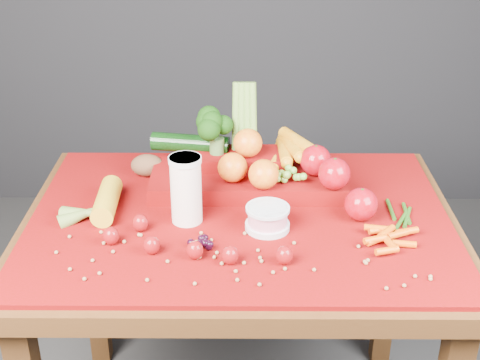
{
  "coord_description": "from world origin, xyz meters",
  "views": [
    {
      "loc": [
        0.01,
        -1.47,
        1.6
      ],
      "look_at": [
        0.0,
        0.02,
        0.85
      ],
      "focal_mm": 50.0,
      "sensor_mm": 36.0,
      "label": 1
    }
  ],
  "objects_px": {
    "milk_glass": "(186,187)",
    "produce_mound": "(258,167)",
    "table": "(240,250)",
    "yogurt_bowl": "(268,217)"
  },
  "relations": [
    {
      "from": "table",
      "to": "milk_glass",
      "type": "relative_size",
      "value": 6.35
    },
    {
      "from": "produce_mound",
      "to": "milk_glass",
      "type": "bearing_deg",
      "value": -134.81
    },
    {
      "from": "table",
      "to": "produce_mound",
      "type": "height_order",
      "value": "produce_mound"
    },
    {
      "from": "produce_mound",
      "to": "table",
      "type": "bearing_deg",
      "value": -107.5
    },
    {
      "from": "yogurt_bowl",
      "to": "milk_glass",
      "type": "bearing_deg",
      "value": 169.0
    },
    {
      "from": "yogurt_bowl",
      "to": "produce_mound",
      "type": "relative_size",
      "value": 0.18
    },
    {
      "from": "table",
      "to": "yogurt_bowl",
      "type": "bearing_deg",
      "value": -45.31
    },
    {
      "from": "milk_glass",
      "to": "produce_mound",
      "type": "height_order",
      "value": "produce_mound"
    },
    {
      "from": "table",
      "to": "produce_mound",
      "type": "bearing_deg",
      "value": 72.5
    },
    {
      "from": "table",
      "to": "milk_glass",
      "type": "bearing_deg",
      "value": -167.36
    }
  ]
}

